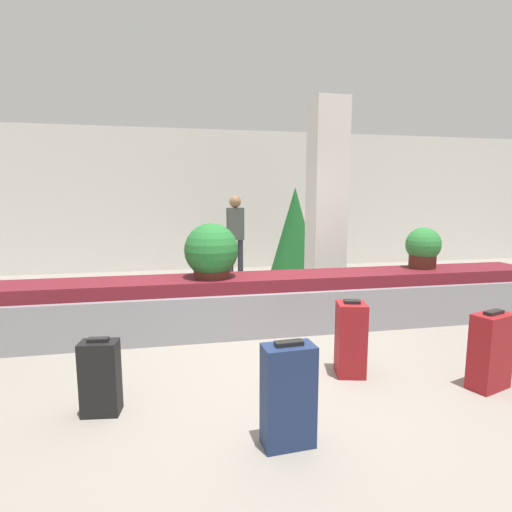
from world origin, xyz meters
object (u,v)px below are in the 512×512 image
object	(u,v)px
pillar	(326,202)
suitcase_0	(100,378)
suitcase_3	(288,395)
suitcase_2	(490,351)
suitcase_1	(351,339)
potted_plant_0	(423,248)
decorated_tree	(295,231)
potted_plant_1	(211,252)
traveler_0	(235,230)

from	to	relation	value
pillar	suitcase_0	distance (m)	4.45
suitcase_3	suitcase_2	bearing A→B (deg)	8.94
pillar	suitcase_2	world-z (taller)	pillar
suitcase_1	potted_plant_0	size ratio (longest dim) A/B	1.28
suitcase_0	suitcase_1	world-z (taller)	suitcase_1
pillar	suitcase_0	world-z (taller)	pillar
suitcase_0	potted_plant_0	xyz separation A→B (m)	(3.97, 1.85, 0.68)
suitcase_1	decorated_tree	size ratio (longest dim) A/B	0.39
potted_plant_1	decorated_tree	xyz separation A→B (m)	(1.85, 2.58, 0.02)
suitcase_2	traveler_0	distance (m)	5.38
suitcase_3	suitcase_0	bearing A→B (deg)	149.16
potted_plant_0	traveler_0	xyz separation A→B (m)	(-2.19, 3.05, 0.04)
suitcase_3	traveler_0	distance (m)	5.62
pillar	traveler_0	bearing A→B (deg)	122.74
pillar	potted_plant_0	size ratio (longest dim) A/B	5.64
suitcase_3	potted_plant_1	xyz separation A→B (m)	(-0.29, 2.44, 0.65)
potted_plant_0	potted_plant_1	bearing A→B (deg)	-178.48
decorated_tree	pillar	bearing A→B (deg)	-84.93
suitcase_0	suitcase_2	bearing A→B (deg)	2.84
potted_plant_1	decorated_tree	bearing A→B (deg)	54.42
suitcase_0	traveler_0	world-z (taller)	traveler_0
traveler_0	decorated_tree	world-z (taller)	decorated_tree
potted_plant_1	suitcase_0	bearing A→B (deg)	-120.10
suitcase_1	potted_plant_0	bearing A→B (deg)	55.14
suitcase_3	potted_plant_0	distance (m)	3.72
traveler_0	suitcase_1	bearing A→B (deg)	-96.74
suitcase_2	potted_plant_1	xyz separation A→B (m)	(-2.25, 2.00, 0.67)
suitcase_0	traveler_0	bearing A→B (deg)	76.77
potted_plant_0	suitcase_1	bearing A→B (deg)	-138.46
decorated_tree	potted_plant_0	bearing A→B (deg)	-66.29
potted_plant_0	potted_plant_1	size ratio (longest dim) A/B	0.85
suitcase_2	potted_plant_1	distance (m)	3.08
suitcase_0	potted_plant_0	world-z (taller)	potted_plant_0
suitcase_1	decorated_tree	distance (m)	4.19
potted_plant_0	pillar	bearing A→B (deg)	129.88
suitcase_1	traveler_0	world-z (taller)	traveler_0
suitcase_2	decorated_tree	bearing A→B (deg)	77.32
suitcase_1	suitcase_3	distance (m)	1.29
traveler_0	decorated_tree	bearing A→B (deg)	-38.23
potted_plant_0	potted_plant_1	world-z (taller)	potted_plant_1
traveler_0	suitcase_3	bearing A→B (deg)	-106.62
suitcase_3	decorated_tree	world-z (taller)	decorated_tree
potted_plant_0	potted_plant_1	distance (m)	2.95
suitcase_2	suitcase_0	bearing A→B (deg)	158.30
suitcase_0	suitcase_3	size ratio (longest dim) A/B	0.83
potted_plant_0	decorated_tree	xyz separation A→B (m)	(-1.10, 2.51, 0.04)
pillar	suitcase_3	size ratio (longest dim) A/B	4.34
suitcase_3	decorated_tree	distance (m)	5.30
suitcase_3	decorated_tree	bearing A→B (deg)	68.99
pillar	suitcase_3	xyz separation A→B (m)	(-1.68, -3.69, -1.24)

